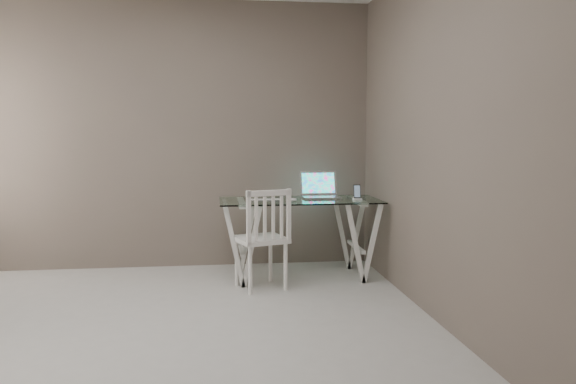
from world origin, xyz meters
The scene contains 7 objects.
room centered at (-0.06, 0.02, 1.72)m, with size 4.50×4.52×2.71m.
desk centered at (1.20, 1.63, 0.38)m, with size 1.50×0.70×0.75m.
chair centered at (0.83, 1.24, 0.49)m, with size 0.51×0.51×0.89m.
laptop centered at (1.43, 1.81, 0.81)m, with size 0.36×0.33×0.25m.
keyboard centered at (0.88, 1.61, 0.75)m, with size 0.30×0.13×0.01m, color silver.
mouse centered at (1.10, 1.49, 0.76)m, with size 0.10×0.06×0.03m, color white.
phone_dock centered at (1.73, 1.54, 0.79)m, with size 0.08×0.08×0.14m.
Camera 1 is at (0.42, -3.55, 1.35)m, focal length 35.00 mm.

